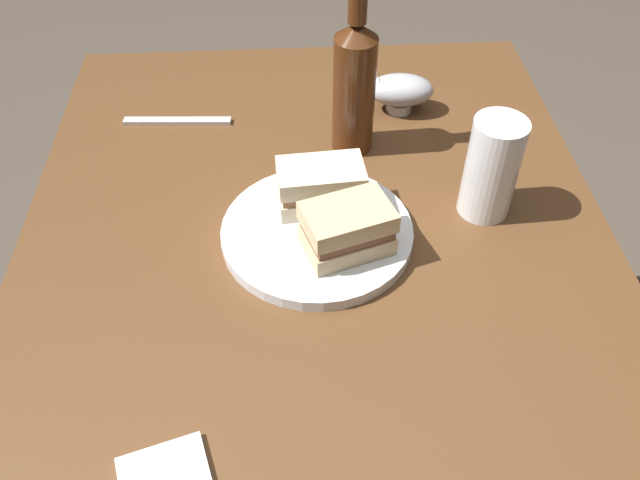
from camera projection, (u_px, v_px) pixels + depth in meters
The scene contains 11 objects.
dining_table at pixel (320, 422), 1.15m from camera, with size 1.19×0.83×0.77m, color brown.
plate at pixel (320, 233), 0.91m from camera, with size 0.27×0.27×0.02m, color white.
sandwich_half_left at pixel (347, 229), 0.86m from camera, with size 0.11×0.13×0.07m.
sandwich_half_right at pixel (321, 186), 0.92m from camera, with size 0.08×0.12×0.07m.
potato_wedge_front at pixel (343, 221), 0.90m from camera, with size 0.04×0.02×0.02m, color #AD702D.
potato_wedge_middle at pixel (355, 213), 0.92m from camera, with size 0.04×0.02×0.02m, color #AD702D.
potato_wedge_back at pixel (368, 210), 0.92m from camera, with size 0.05×0.02×0.02m, color gold.
pint_glass at pixel (490, 174), 0.91m from camera, with size 0.07×0.07×0.15m.
gravy_boat at pixel (399, 90), 1.11m from camera, with size 0.08×0.13×0.07m.
cider_bottle at pixel (354, 84), 0.99m from camera, with size 0.06×0.06×0.28m.
fork at pixel (177, 121), 1.11m from camera, with size 0.18×0.02×0.01m, color silver.
Camera 1 is at (0.58, -0.04, 1.42)m, focal length 37.00 mm.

